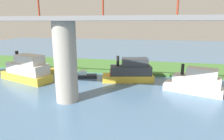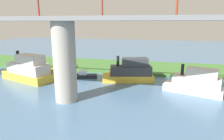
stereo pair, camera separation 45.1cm
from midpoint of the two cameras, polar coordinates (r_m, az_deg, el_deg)
The scene contains 11 objects.
ground_plane at distance 37.95m, azimuth 3.35°, elevation -1.27°, with size 160.00×160.00×0.00m, color #4C7093.
grassy_bank at distance 43.65m, azimuth 4.72°, elevation 1.02°, with size 80.00×12.00×0.50m, color #427533.
bridge_pylon at distance 24.76m, azimuth -13.08°, elevation 2.16°, with size 2.80×2.80×9.95m, color #9E998E.
bridge_span at distance 24.32m, azimuth -13.77°, elevation 14.90°, with size 60.30×4.30×3.25m.
person_on_bank at distance 40.62m, azimuth 9.38°, elevation 1.31°, with size 0.38×0.38×1.39m.
mooring_post at distance 41.80m, azimuth -9.79°, elevation 1.16°, with size 0.20×0.20×0.71m, color brown.
skiff_small at distance 30.14m, azimuth 23.38°, elevation -3.46°, with size 8.22×4.87×3.99m.
motorboat_white at distance 36.51m, azimuth -23.04°, elevation 0.03°, with size 10.29×6.19×4.99m.
pontoon_yellow at distance 33.32m, azimuth 5.54°, elevation -0.56°, with size 8.95×4.69×4.36m.
houseboat_blue at distance 35.77m, azimuth -7.40°, elevation -1.52°, with size 4.12×2.31×1.30m.
riverboat_paddlewheel at distance 41.84m, azimuth -18.27°, elevation 0.29°, with size 5.06×2.10×1.65m.
Camera 2 is at (-6.45, 36.09, 9.76)m, focal length 31.43 mm.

